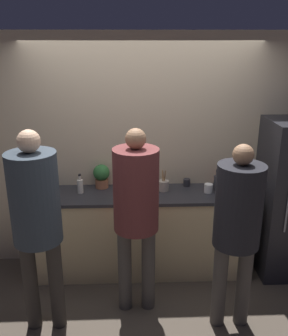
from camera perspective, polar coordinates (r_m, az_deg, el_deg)
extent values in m
plane|color=#4C4238|center=(4.22, 0.07, -17.52)|extent=(14.00, 14.00, 0.00)
cube|color=#C6B293|center=(4.18, -0.25, 2.21)|extent=(5.20, 0.06, 2.60)
cube|color=beige|center=(4.25, -0.10, -9.88)|extent=(2.35, 0.57, 0.91)
cube|color=#28282D|center=(4.04, -0.11, -4.00)|extent=(2.38, 0.60, 0.03)
cylinder|color=#99999E|center=(4.00, 21.10, -5.25)|extent=(0.02, 0.02, 0.61)
cylinder|color=#38332D|center=(3.63, -16.88, -16.59)|extent=(0.13, 0.13, 0.89)
cylinder|color=#38332D|center=(3.58, -13.23, -16.78)|extent=(0.13, 0.13, 0.89)
cylinder|color=#333D47|center=(3.20, -16.35, -4.44)|extent=(0.41, 0.41, 0.78)
sphere|color=#DBAD89|center=(3.05, -17.18, 3.92)|extent=(0.19, 0.19, 0.19)
cylinder|color=#4C4742|center=(3.71, -2.94, -15.08)|extent=(0.13, 0.13, 0.87)
cylinder|color=#4C4742|center=(3.71, 0.66, -15.03)|extent=(0.13, 0.13, 0.87)
cylinder|color=brown|center=(3.32, -1.23, -3.38)|extent=(0.41, 0.41, 0.76)
sphere|color=#936B4C|center=(3.17, -1.29, 4.49)|extent=(0.18, 0.18, 0.18)
cylinder|color=#4C4742|center=(3.60, 11.42, -17.04)|extent=(0.13, 0.13, 0.83)
cylinder|color=#4C4742|center=(3.65, 14.92, -16.73)|extent=(0.13, 0.13, 0.83)
cylinder|color=black|center=(3.24, 14.22, -5.64)|extent=(0.40, 0.40, 0.73)
sphere|color=#936B4C|center=(3.08, 14.89, 1.98)|extent=(0.17, 0.17, 0.17)
cylinder|color=beige|center=(4.09, -0.50, -2.86)|extent=(0.32, 0.32, 0.08)
ellipsoid|color=yellow|center=(4.07, 0.06, -2.09)|extent=(0.15, 0.12, 0.04)
cylinder|color=#ADA393|center=(4.08, 3.00, -2.69)|extent=(0.11, 0.11, 0.11)
cylinder|color=#99754C|center=(4.05, 2.85, -1.60)|extent=(0.01, 0.04, 0.19)
cylinder|color=#99754C|center=(4.05, 3.16, -1.56)|extent=(0.03, 0.04, 0.19)
cylinder|color=#99754C|center=(4.04, 3.04, -1.65)|extent=(0.04, 0.01, 0.19)
cylinder|color=silver|center=(4.06, -9.70, -2.78)|extent=(0.06, 0.06, 0.15)
cylinder|color=silver|center=(4.02, -9.77, -1.49)|extent=(0.03, 0.03, 0.05)
cylinder|color=black|center=(4.01, -9.80, -1.06)|extent=(0.03, 0.03, 0.02)
cylinder|color=#333338|center=(4.15, 11.04, -2.25)|extent=(0.07, 0.07, 0.16)
cylinder|color=#333338|center=(4.11, 11.13, -0.86)|extent=(0.03, 0.03, 0.05)
cylinder|color=black|center=(4.10, 11.16, -0.40)|extent=(0.04, 0.04, 0.02)
cylinder|color=red|center=(4.30, 11.43, -1.74)|extent=(0.06, 0.06, 0.13)
cylinder|color=red|center=(4.27, 11.51, -0.66)|extent=(0.03, 0.03, 0.04)
cylinder|color=black|center=(4.26, 11.53, -0.30)|extent=(0.03, 0.03, 0.01)
cylinder|color=#28282D|center=(4.23, 6.53, -2.20)|extent=(0.08, 0.08, 0.08)
cylinder|color=white|center=(4.08, 9.79, -3.06)|extent=(0.09, 0.09, 0.10)
cylinder|color=#9E6042|center=(4.18, -6.44, -2.32)|extent=(0.14, 0.14, 0.10)
sphere|color=#2D6B33|center=(4.14, -6.50, -0.70)|extent=(0.18, 0.18, 0.18)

